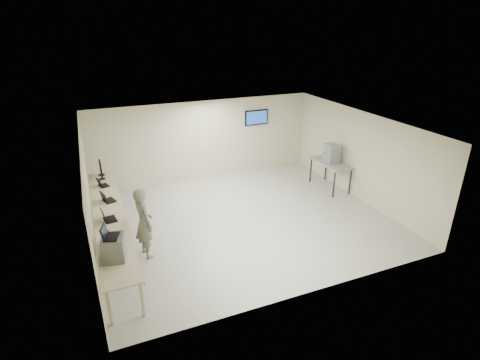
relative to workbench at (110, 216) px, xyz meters
name	(u,v)px	position (x,y,z in m)	size (l,w,h in m)	color
room	(243,173)	(3.62, 0.06, 0.58)	(8.01, 7.01, 2.81)	beige
workbench	(110,216)	(0.00, 0.00, 0.00)	(0.76, 6.00, 0.90)	beige
equipment_box	(113,248)	(-0.06, -2.02, 0.32)	(0.42, 0.48, 0.50)	slate
laptop_on_box	(108,235)	(-0.12, -2.02, 0.64)	(0.39, 0.41, 0.27)	black
laptop_0	(114,242)	(-0.02, -1.50, 0.15)	(0.37, 0.42, 0.30)	black
laptop_1	(107,217)	(-0.07, -0.32, 0.15)	(0.36, 0.41, 0.29)	black
laptop_2	(107,199)	(0.00, 0.77, 0.15)	(0.41, 0.43, 0.28)	black
laptop_3	(102,184)	(-0.06, 1.86, 0.14)	(0.36, 0.38, 0.25)	black
monitor_near	(101,171)	(-0.01, 2.41, 0.33)	(0.19, 0.42, 0.42)	black
monitor_far	(100,167)	(-0.01, 2.75, 0.35)	(0.20, 0.46, 0.45)	black
soldier	(144,223)	(0.71, -0.76, 0.06)	(0.65, 0.42, 1.77)	#56584D
side_table	(331,164)	(7.19, 0.89, 0.05)	(0.73, 1.57, 0.94)	gray
storage_bins	(331,153)	(7.17, 0.89, 0.43)	(0.40, 0.44, 0.63)	gray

